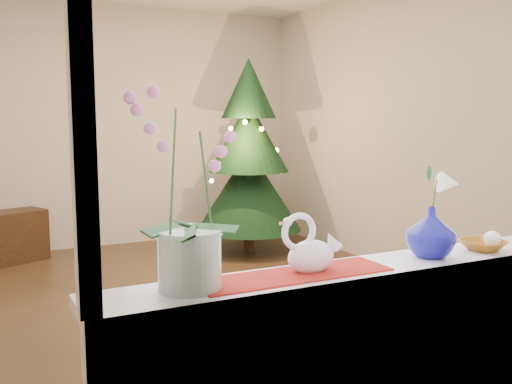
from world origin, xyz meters
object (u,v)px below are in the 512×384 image
xmas_tree (249,156)px  swan (311,244)px  amber_dish (483,246)px  orchid_pot (188,190)px  blue_vase (431,228)px  paperweight (492,240)px  side_table (9,237)px

xmas_tree → swan: bearing=-112.8°
amber_dish → xmas_tree: (0.83, 3.92, 0.10)m
orchid_pot → blue_vase: orchid_pot is taller
swan → paperweight: (0.86, -0.02, -0.06)m
orchid_pot → side_table: orchid_pot is taller
amber_dish → side_table: (-1.55, 4.53, -0.68)m
swan → blue_vase: bearing=-0.2°
blue_vase → paperweight: bearing=-0.7°
orchid_pot → swan: orchid_pot is taller
xmas_tree → side_table: xmas_tree is taller
orchid_pot → swan: bearing=-0.2°
orchid_pot → side_table: bearing=93.9°
orchid_pot → amber_dish: orchid_pot is taller
amber_dish → swan: bearing=177.8°
xmas_tree → paperweight: bearing=-101.2°
side_table → xmas_tree: bearing=-38.5°
amber_dish → xmas_tree: bearing=78.0°
amber_dish → side_table: size_ratio=0.21×
orchid_pot → paperweight: size_ratio=8.61×
orchid_pot → paperweight: (1.31, -0.02, -0.28)m
paperweight → xmas_tree: xmas_tree is taller
swan → side_table: 4.62m
paperweight → side_table: 4.85m
paperweight → amber_dish: 0.06m
orchid_pot → paperweight: bearing=-1.1°
blue_vase → orchid_pot: bearing=178.8°
amber_dish → blue_vase: bearing=177.4°
side_table → amber_dish: bearing=-95.3°
swan → xmas_tree: (1.63, 3.89, 0.02)m
amber_dish → xmas_tree: size_ratio=0.07×
blue_vase → side_table: bearing=105.9°
amber_dish → side_table: 4.83m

